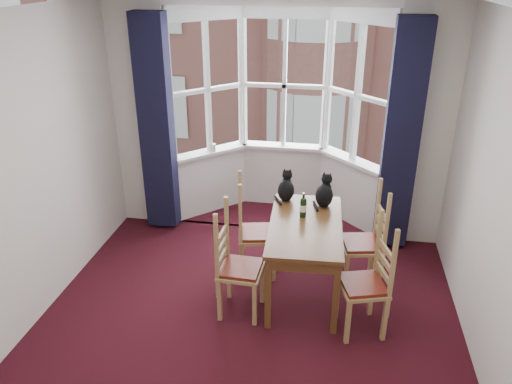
% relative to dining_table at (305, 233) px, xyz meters
% --- Properties ---
extents(floor, '(4.50, 4.50, 0.00)m').
position_rel_dining_table_xyz_m(floor, '(-0.47, -0.94, -0.69)').
color(floor, black).
rests_on(floor, ground).
extents(ceiling, '(4.50, 4.50, 0.00)m').
position_rel_dining_table_xyz_m(ceiling, '(-0.47, -0.94, 2.11)').
color(ceiling, white).
rests_on(ceiling, floor).
extents(wall_left, '(0.00, 4.50, 4.50)m').
position_rel_dining_table_xyz_m(wall_left, '(-2.47, -0.94, 0.71)').
color(wall_left, silver).
rests_on(wall_left, floor).
extents(wall_back_pier_left, '(0.70, 0.12, 2.80)m').
position_rel_dining_table_xyz_m(wall_back_pier_left, '(-2.12, 1.31, 0.71)').
color(wall_back_pier_left, silver).
rests_on(wall_back_pier_left, floor).
extents(wall_back_pier_right, '(0.70, 0.12, 2.80)m').
position_rel_dining_table_xyz_m(wall_back_pier_right, '(1.18, 1.31, 0.71)').
color(wall_back_pier_right, silver).
rests_on(wall_back_pier_right, floor).
extents(bay_window, '(2.76, 0.94, 2.80)m').
position_rel_dining_table_xyz_m(bay_window, '(-0.47, 1.81, 0.71)').
color(bay_window, white).
rests_on(bay_window, floor).
extents(curtain_left, '(0.38, 0.22, 2.60)m').
position_rel_dining_table_xyz_m(curtain_left, '(-1.89, 1.13, 0.66)').
color(curtain_left, black).
rests_on(curtain_left, floor).
extents(curtain_right, '(0.38, 0.22, 2.60)m').
position_rel_dining_table_xyz_m(curtain_right, '(0.95, 1.13, 0.66)').
color(curtain_right, black).
rests_on(curtain_right, floor).
extents(dining_table, '(0.77, 1.35, 0.80)m').
position_rel_dining_table_xyz_m(dining_table, '(0.00, 0.00, 0.00)').
color(dining_table, brown).
rests_on(dining_table, floor).
extents(chair_left_near, '(0.42, 0.44, 0.92)m').
position_rel_dining_table_xyz_m(chair_left_near, '(-0.66, -0.42, -0.22)').
color(chair_left_near, tan).
rests_on(chair_left_near, floor).
extents(chair_left_far, '(0.48, 0.49, 0.92)m').
position_rel_dining_table_xyz_m(chair_left_far, '(-0.62, 0.26, -0.22)').
color(chair_left_far, tan).
rests_on(chair_left_far, floor).
extents(chair_right_near, '(0.51, 0.52, 0.92)m').
position_rel_dining_table_xyz_m(chair_right_near, '(0.65, -0.47, -0.22)').
color(chair_right_near, tan).
rests_on(chair_right_near, floor).
extents(chair_right_far, '(0.47, 0.49, 0.92)m').
position_rel_dining_table_xyz_m(chair_right_far, '(0.66, 0.26, -0.22)').
color(chair_right_far, tan).
rests_on(chair_right_far, floor).
extents(cat_left, '(0.18, 0.25, 0.34)m').
position_rel_dining_table_xyz_m(cat_left, '(-0.26, 0.52, 0.24)').
color(cat_left, black).
rests_on(cat_left, dining_table).
extents(cat_right, '(0.22, 0.29, 0.36)m').
position_rel_dining_table_xyz_m(cat_right, '(0.15, 0.44, 0.24)').
color(cat_right, black).
rests_on(cat_right, dining_table).
extents(wine_bottle, '(0.07, 0.07, 0.26)m').
position_rel_dining_table_xyz_m(wine_bottle, '(-0.04, 0.15, 0.22)').
color(wine_bottle, black).
rests_on(wine_bottle, dining_table).
extents(candle_tall, '(0.06, 0.06, 0.10)m').
position_rel_dining_table_xyz_m(candle_tall, '(-1.34, 1.66, 0.23)').
color(candle_tall, white).
rests_on(candle_tall, bay_window).
extents(street, '(80.00, 80.00, 0.00)m').
position_rel_dining_table_xyz_m(street, '(-0.47, 31.31, -6.69)').
color(street, '#333335').
rests_on(street, ground).
extents(tenement_building, '(18.40, 7.80, 15.20)m').
position_rel_dining_table_xyz_m(tenement_building, '(-0.47, 13.07, 0.91)').
color(tenement_building, '#95594D').
rests_on(tenement_building, street).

